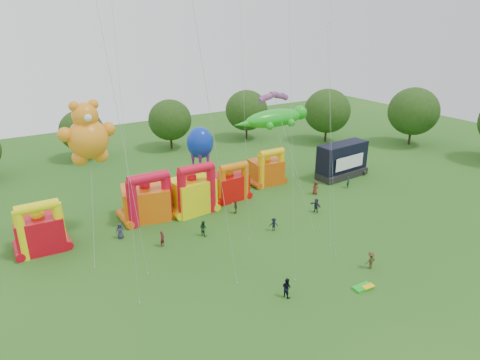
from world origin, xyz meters
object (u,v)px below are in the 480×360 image
bouncy_castle_0 (40,231)px  bouncy_castle_2 (193,193)px  teddy_bear_kite (91,181)px  spectator_4 (236,207)px  octopus_kite (206,159)px  spectator_0 (120,231)px  gecko_kite (276,122)px  stage_trailer (342,161)px

bouncy_castle_0 → bouncy_castle_2: bouncy_castle_2 is taller
teddy_bear_kite → spectator_4: (17.50, -1.56, -6.70)m
octopus_kite → spectator_0: 17.29m
spectator_0 → spectator_4: 15.09m
octopus_kite → bouncy_castle_2: bearing=-133.2°
spectator_0 → spectator_4: size_ratio=1.06×
bouncy_castle_2 → spectator_4: bouncy_castle_2 is taller
bouncy_castle_2 → spectator_0: bearing=-168.1°
spectator_0 → spectator_4: (15.03, -1.25, -0.05)m
bouncy_castle_2 → gecko_kite: 19.47m
octopus_kite → teddy_bear_kite: bearing=-158.9°
gecko_kite → spectator_4: 17.87m
bouncy_castle_2 → teddy_bear_kite: teddy_bear_kite is taller
bouncy_castle_0 → spectator_4: bearing=-7.9°
bouncy_castle_0 → spectator_0: bouncy_castle_0 is taller
spectator_0 → teddy_bear_kite: bearing=-167.4°
bouncy_castle_0 → octopus_kite: 24.04m
teddy_bear_kite → stage_trailer: bearing=1.9°
bouncy_castle_2 → spectator_4: 5.91m
stage_trailer → bouncy_castle_0: bearing=179.5°
bouncy_castle_0 → spectator_4: bouncy_castle_0 is taller
bouncy_castle_0 → spectator_0: bearing=-13.5°
bouncy_castle_0 → octopus_kite: (23.31, 5.18, 2.79)m
teddy_bear_kite → octopus_kite: teddy_bear_kite is taller
teddy_bear_kite → spectator_4: teddy_bear_kite is taller
octopus_kite → spectator_4: bearing=-91.0°
bouncy_castle_0 → spectator_0: (8.13, -1.96, -1.40)m
bouncy_castle_2 → gecko_kite: size_ratio=0.51×
stage_trailer → spectator_0: stage_trailer is taller
teddy_bear_kite → gecko_kite: teddy_bear_kite is taller
gecko_kite → teddy_bear_kite: bearing=-165.7°
spectator_0 → bouncy_castle_0: bearing=-173.8°
bouncy_castle_2 → spectator_0: 10.93m
bouncy_castle_2 → stage_trailer: (26.19, -0.63, 0.06)m
teddy_bear_kite → spectator_4: 18.80m
bouncy_castle_2 → spectator_4: bearing=-37.9°
octopus_kite → bouncy_castle_0: bearing=-167.5°
bouncy_castle_2 → stage_trailer: 26.20m
stage_trailer → gecko_kite: gecko_kite is taller
bouncy_castle_0 → octopus_kite: octopus_kite is taller
bouncy_castle_0 → teddy_bear_kite: bearing=-16.2°
octopus_kite → spectator_0: size_ratio=5.03×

